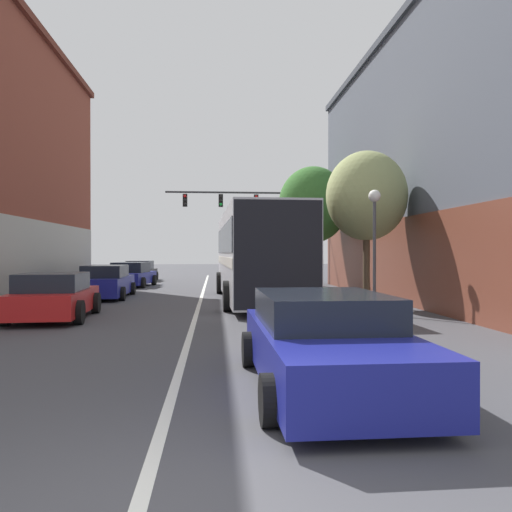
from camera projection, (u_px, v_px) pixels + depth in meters
lane_center_line at (200, 302)px, 19.33m from camera, size 0.14×44.45×0.01m
building_right_storefront at (475, 162)px, 20.10m from camera, size 7.42×21.70×10.89m
bus at (256, 252)px, 19.76m from camera, size 3.14×11.58×3.46m
hatchback_foreground at (325, 342)px, 7.03m from camera, size 2.20×4.66×1.32m
parked_car_left_near at (54, 297)px, 14.23m from camera, size 2.25×4.15×1.33m
parked_car_left_mid at (106, 282)px, 20.97m from camera, size 2.04×4.70×1.38m
parked_car_left_far at (132, 275)px, 27.99m from camera, size 2.45×4.29×1.37m
parked_car_left_distant at (141, 271)px, 33.74m from camera, size 2.06×3.97×1.35m
traffic_signal_gantry at (250, 212)px, 31.70m from camera, size 8.26×0.36×6.03m
street_lamp at (374, 232)px, 15.46m from camera, size 0.38×0.38×3.86m
street_tree_near at (367, 196)px, 17.60m from camera, size 2.87×2.58×5.49m
street_tree_far at (313, 205)px, 26.60m from camera, size 3.70×3.33×6.51m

